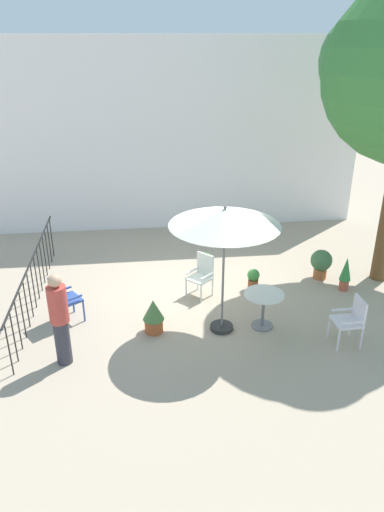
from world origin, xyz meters
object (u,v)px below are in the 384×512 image
object	(u,v)px
patio_chair_2	(351,318)
potted_plant_1	(321,262)
potted_plant_0	(346,273)
patio_umbrella_0	(225,219)
patio_chair_0	(62,298)
standing_person	(60,319)
cafe_table_0	(264,304)
potted_plant_2	(206,262)
patio_chair_1	(202,273)
potted_plant_3	(153,315)
potted_plant_4	(253,278)

from	to	relation	value
patio_chair_2	potted_plant_1	world-z (taller)	patio_chair_2
potted_plant_0	patio_umbrella_0	bearing A→B (deg)	-157.36
patio_chair_0	standing_person	distance (m)	1.35
potted_plant_0	standing_person	world-z (taller)	standing_person
patio_chair_2	cafe_table_0	bearing A→B (deg)	153.19
potted_plant_2	cafe_table_0	bearing A→B (deg)	-71.60
patio_chair_1	patio_chair_2	distance (m)	3.19
potted_plant_2	patio_chair_2	bearing A→B (deg)	-54.23
cafe_table_0	patio_chair_0	world-z (taller)	patio_chair_0
potted_plant_3	patio_chair_1	bearing A→B (deg)	50.28
patio_umbrella_0	patio_chair_2	size ratio (longest dim) A/B	2.72
patio_chair_1	potted_plant_1	bearing A→B (deg)	9.02
patio_chair_1	potted_plant_0	size ratio (longest dim) A/B	1.19
patio_chair_2	potted_plant_4	distance (m)	2.55
cafe_table_0	potted_plant_2	world-z (taller)	cafe_table_0
patio_chair_0	potted_plant_3	bearing A→B (deg)	-17.32
patio_chair_0	potted_plant_2	xyz separation A→B (m)	(3.03, 1.74, -0.22)
potted_plant_0	patio_chair_0	bearing A→B (deg)	-174.02
cafe_table_0	patio_chair_2	world-z (taller)	patio_chair_2
cafe_table_0	potted_plant_0	size ratio (longest dim) A/B	0.98
cafe_table_0	potted_plant_4	xyz separation A→B (m)	(0.16, 1.49, -0.24)
patio_chair_1	potted_plant_0	xyz separation A→B (m)	(3.13, -0.16, -0.10)
patio_umbrella_0	patio_chair_1	bearing A→B (deg)	98.10
potted_plant_3	patio_chair_0	bearing A→B (deg)	162.68
patio_umbrella_0	cafe_table_0	bearing A→B (deg)	0.56
patio_chair_2	patio_umbrella_0	bearing A→B (deg)	162.23
patio_chair_1	standing_person	bearing A→B (deg)	-142.03
patio_chair_1	patio_chair_2	world-z (taller)	patio_chair_1
cafe_table_0	potted_plant_0	xyz separation A→B (m)	(2.14, 1.22, -0.08)
patio_chair_2	potted_plant_3	world-z (taller)	patio_chair_2
patio_chair_0	potted_plant_1	bearing A→B (deg)	12.29
patio_umbrella_0	potted_plant_1	world-z (taller)	patio_umbrella_0
patio_umbrella_0	cafe_table_0	distance (m)	1.92
potted_plant_2	potted_plant_3	bearing A→B (deg)	-119.88
patio_chair_2	potted_plant_3	size ratio (longest dim) A/B	1.34
patio_chair_0	potted_plant_0	distance (m)	5.98
patio_chair_0	potted_plant_1	xyz separation A→B (m)	(5.61, 1.22, -0.14)
patio_chair_1	potted_plant_1	world-z (taller)	patio_chair_1
patio_umbrella_0	patio_chair_2	distance (m)	2.89
potted_plant_1	standing_person	world-z (taller)	standing_person
patio_umbrella_0	potted_plant_0	xyz separation A→B (m)	(2.94, 1.22, -1.83)
patio_chair_0	standing_person	world-z (taller)	standing_person
patio_chair_2	potted_plant_3	distance (m)	3.59
cafe_table_0	standing_person	bearing A→B (deg)	-169.13
potted_plant_4	cafe_table_0	bearing A→B (deg)	-96.29
patio_chair_2	standing_person	size ratio (longest dim) A/B	0.54
patio_chair_0	patio_chair_1	world-z (taller)	patio_chair_0
potted_plant_1	potted_plant_4	world-z (taller)	potted_plant_1
patio_chair_1	patio_chair_2	xyz separation A→B (m)	(2.41, -2.09, 0.02)
patio_chair_2	standing_person	bearing A→B (deg)	179.79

